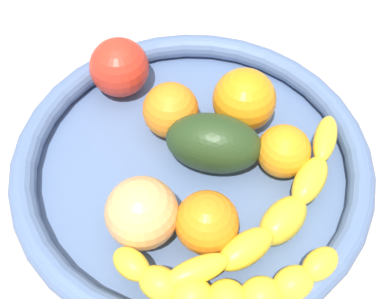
{
  "coord_description": "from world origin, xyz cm",
  "views": [
    {
      "loc": [
        -9.78,
        27.46,
        47.73
      ],
      "look_at": [
        0.0,
        0.0,
        8.1
      ],
      "focal_mm": 47.75,
      "sensor_mm": 36.0,
      "label": 1
    }
  ],
  "objects": [
    {
      "name": "kitchen_counter",
      "position": [
        0.0,
        0.0,
        1.5
      ],
      "size": [
        120.0,
        120.0,
        3.0
      ],
      "primitive_type": "cube",
      "color": "#B9A99B",
      "rests_on": "ground"
    },
    {
      "name": "fruit_bowl",
      "position": [
        0.0,
        0.0,
        5.4
      ],
      "size": [
        35.72,
        35.72,
        4.68
      ],
      "color": "slate",
      "rests_on": "kitchen_counter"
    },
    {
      "name": "banana_draped_left",
      "position": [
        -7.2,
        11.86,
        7.43
      ],
      "size": [
        18.84,
        9.95,
        4.08
      ],
      "color": "yellow",
      "rests_on": "fruit_bowl"
    },
    {
      "name": "banana_draped_right",
      "position": [
        -9.4,
        3.53,
        7.49
      ],
      "size": [
        11.67,
        22.69,
        4.24
      ],
      "color": "yellow",
      "rests_on": "fruit_bowl"
    },
    {
      "name": "orange_front",
      "position": [
        -8.37,
        -3.05,
        7.74
      ],
      "size": [
        5.28,
        5.28,
        5.28
      ],
      "primitive_type": "sphere",
      "color": "orange",
      "rests_on": "fruit_bowl"
    },
    {
      "name": "orange_mid_left",
      "position": [
        -3.85,
        6.95,
        7.96
      ],
      "size": [
        5.72,
        5.72,
        5.72
      ],
      "primitive_type": "sphere",
      "color": "orange",
      "rests_on": "fruit_bowl"
    },
    {
      "name": "orange_mid_right",
      "position": [
        -3.02,
        -7.56,
        8.42
      ],
      "size": [
        6.64,
        6.64,
        6.64
      ],
      "primitive_type": "sphere",
      "color": "orange",
      "rests_on": "fruit_bowl"
    },
    {
      "name": "orange_rear",
      "position": [
        3.76,
        -4.04,
        8.01
      ],
      "size": [
        5.81,
        5.81,
        5.81
      ],
      "primitive_type": "sphere",
      "color": "orange",
      "rests_on": "fruit_bowl"
    },
    {
      "name": "tomato_red",
      "position": [
        11.1,
        -7.61,
        8.36
      ],
      "size": [
        6.5,
        6.5,
        6.5
      ],
      "primitive_type": "sphere",
      "color": "red",
      "rests_on": "fruit_bowl"
    },
    {
      "name": "peach_blush",
      "position": [
        1.75,
        8.2,
        8.41
      ],
      "size": [
        6.6,
        6.6,
        6.6
      ],
      "primitive_type": "sphere",
      "color": "#F0A962",
      "rests_on": "fruit_bowl"
    },
    {
      "name": "avocado_dark",
      "position": [
        -1.71,
        -1.51,
        8.01
      ],
      "size": [
        10.27,
        7.17,
        6.0
      ],
      "primitive_type": "ellipsoid",
      "rotation": [
        0.0,
        0.0,
        3.29
      ],
      "color": "#253B1A",
      "rests_on": "fruit_bowl"
    }
  ]
}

